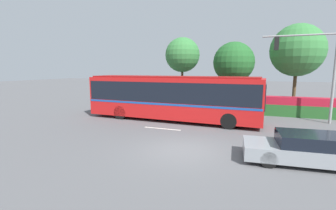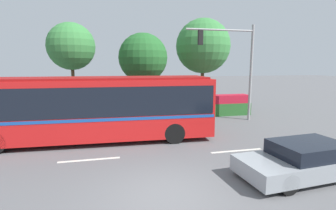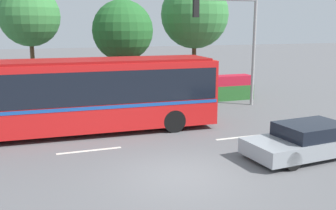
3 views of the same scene
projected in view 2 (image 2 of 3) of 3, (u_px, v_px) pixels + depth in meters
The scene contains 11 objects.
ground_plane at pixel (164, 196), 7.35m from camera, with size 140.00×140.00×0.00m, color #5B5B5E.
city_bus at pixel (85, 106), 12.24m from camera, with size 12.60×2.98×3.18m.
sedan_foreground at pixel (306, 160), 8.56m from camera, with size 4.78×2.26×1.20m.
traffic_light_pole at pixel (236, 59), 16.55m from camera, with size 4.68×0.24×6.35m.
flowering_hedge at pixel (179, 107), 18.20m from camera, with size 10.98×1.02×1.52m.
street_tree_left at pixel (71, 47), 18.61m from camera, with size 3.47×3.47×6.84m.
street_tree_centre at pixel (143, 58), 18.68m from camera, with size 3.62×3.62×6.09m.
street_tree_right at pixel (203, 46), 20.85m from camera, with size 4.48×4.48×7.52m.
lane_stripe_near at pixel (89, 160), 10.08m from camera, with size 2.40×0.16×0.01m, color silver.
lane_stripe_mid at pixel (310, 145), 11.93m from camera, with size 2.40×0.16×0.01m, color silver.
lane_stripe_far at pixel (237, 151), 11.14m from camera, with size 2.40×0.16×0.01m, color silver.
Camera 2 is at (-1.42, -6.69, 3.79)m, focal length 26.92 mm.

